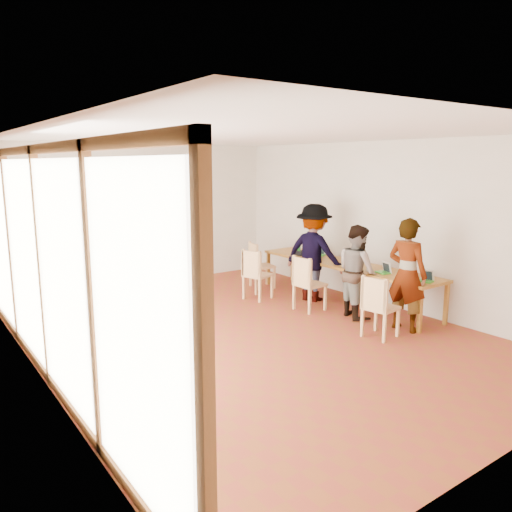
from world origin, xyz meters
The scene contains 24 objects.
ground centered at (0.00, 0.00, 0.00)m, with size 8.00×8.00×0.00m, color maroon.
wall_back centered at (0.00, 4.00, 1.50)m, with size 6.00×0.10×3.00m, color beige.
wall_right centered at (3.00, 0.00, 1.50)m, with size 0.10×8.00×3.00m, color beige.
window_wall centered at (-2.96, 0.00, 1.50)m, with size 0.10×8.00×3.00m, color white.
ceiling centered at (0.00, 0.00, 3.02)m, with size 6.00×8.00×0.04m, color white.
communal_table centered at (2.50, 0.45, 0.70)m, with size 0.80×4.00×0.75m.
side_table centered at (-1.96, 2.69, 0.67)m, with size 0.90×0.90×0.75m.
chair_near centered at (1.44, -1.26, 0.59)m, with size 0.51×0.51×0.51m.
chair_mid centered at (1.50, 0.43, 0.61)m, with size 0.49×0.49×0.53m.
chair_far centered at (1.20, 1.55, 0.60)m, with size 0.57×0.57×0.52m.
chair_empty centered at (1.80, 2.28, 0.59)m, with size 0.54×0.54×0.51m.
chair_spare centered at (-2.43, 2.48, 0.50)m, with size 0.52×0.52×0.43m.
person_near centered at (2.11, -1.25, 0.89)m, with size 0.65×0.43×1.78m, color gray.
person_mid centered at (2.00, -0.32, 0.79)m, with size 0.77×0.60×1.59m, color gray.
person_far centered at (2.11, 0.89, 0.93)m, with size 1.20×0.69×1.85m, color gray.
laptop_near centered at (2.48, -1.34, 0.80)m, with size 0.24×0.26×0.19m.
laptop_mid centered at (2.43, -0.55, 0.80)m, with size 0.24×0.26×0.19m.
laptop_far centered at (2.67, 1.35, 0.81)m, with size 0.28×0.30×0.20m.
yellow_mug centered at (2.53, -1.02, 0.80)m, with size 0.13×0.13×0.10m, color gold.
green_bottle centered at (2.34, 1.59, 0.89)m, with size 0.07×0.07×0.28m, color #1D6422.
clear_glass centered at (2.31, -0.29, 0.80)m, with size 0.07×0.07×0.09m, color silver.
condiment_cup centered at (2.30, 1.26, 0.78)m, with size 0.08×0.08×0.06m, color white.
pink_phone centered at (2.57, 1.76, 0.76)m, with size 0.05×0.10×0.01m, color #EB3786.
black_pouch centered at (2.35, 1.57, 0.80)m, with size 0.16×0.26×0.09m, color black.
Camera 1 is at (-4.22, -6.02, 2.61)m, focal length 35.00 mm.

